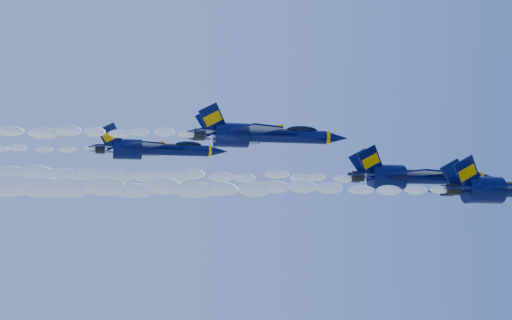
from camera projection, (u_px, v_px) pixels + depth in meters
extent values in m
ellipsoid|color=#060B36|center=(483.00, 190.00, 67.33)|extent=(1.50, 2.59, 6.13)
cube|color=#060B36|center=(479.00, 193.00, 71.40)|extent=(5.14, 6.09, 0.17)
cube|color=#FFA900|center=(492.00, 192.00, 71.68)|extent=(2.31, 4.80, 0.10)
cube|color=#060B36|center=(467.00, 173.00, 66.12)|extent=(3.12, 0.99, 3.36)
cube|color=#060B36|center=(457.00, 175.00, 68.07)|extent=(3.12, 0.99, 3.36)
cylinder|color=black|center=(453.00, 190.00, 66.06)|extent=(1.15, 1.05, 1.05)
cylinder|color=black|center=(447.00, 191.00, 67.27)|extent=(1.15, 1.05, 1.05)
ellipsoid|color=white|center=(200.00, 189.00, 61.99)|extent=(46.16, 2.00, 1.80)
cylinder|color=#060B36|center=(441.00, 178.00, 75.86)|extent=(8.73, 1.46, 1.46)
ellipsoid|color=#060B36|center=(387.00, 177.00, 74.65)|extent=(1.51, 2.62, 6.21)
cone|color=#060B36|center=(489.00, 179.00, 76.97)|extent=(2.52, 1.46, 1.46)
cylinder|color=#FFA900|center=(479.00, 179.00, 76.74)|extent=(0.34, 1.51, 1.51)
ellipsoid|color=black|center=(455.00, 171.00, 76.28)|extent=(3.49, 1.14, 0.96)
cube|color=#FFA900|center=(455.00, 174.00, 76.24)|extent=(4.07, 0.97, 0.17)
cube|color=#060B36|center=(418.00, 173.00, 71.23)|extent=(5.20, 6.17, 0.17)
cube|color=#060B36|center=(388.00, 180.00, 78.78)|extent=(5.20, 6.17, 0.17)
cube|color=#FFA900|center=(430.00, 172.00, 71.51)|extent=(2.34, 4.86, 0.10)
cube|color=#FFA900|center=(400.00, 180.00, 79.06)|extent=(2.34, 4.86, 0.10)
cube|color=#060B36|center=(371.00, 161.00, 73.43)|extent=(3.16, 1.00, 3.40)
cube|color=#060B36|center=(364.00, 163.00, 75.41)|extent=(3.16, 1.00, 3.40)
cylinder|color=black|center=(358.00, 176.00, 73.37)|extent=(1.16, 1.07, 1.07)
cylinder|color=black|center=(354.00, 177.00, 74.59)|extent=(1.16, 1.07, 1.07)
cube|color=#FFA900|center=(415.00, 170.00, 75.38)|extent=(10.67, 0.34, 0.08)
ellipsoid|color=white|center=(126.00, 175.00, 69.31)|extent=(46.16, 2.03, 1.82)
cylinder|color=#060B36|center=(287.00, 136.00, 79.37)|extent=(9.04, 1.51, 1.51)
ellipsoid|color=#060B36|center=(231.00, 135.00, 78.12)|extent=(1.57, 2.71, 6.43)
cone|color=#060B36|center=(337.00, 138.00, 80.52)|extent=(2.61, 1.51, 1.51)
cylinder|color=#FFA900|center=(327.00, 138.00, 80.28)|extent=(0.35, 1.57, 1.57)
ellipsoid|color=black|center=(302.00, 130.00, 79.80)|extent=(3.62, 1.18, 0.99)
cube|color=#FFA900|center=(302.00, 133.00, 79.76)|extent=(4.22, 1.00, 0.18)
cube|color=#060B36|center=(254.00, 129.00, 74.57)|extent=(5.38, 6.38, 0.18)
cube|color=#060B36|center=(241.00, 141.00, 82.39)|extent=(5.38, 6.38, 0.18)
cube|color=#FFA900|center=(267.00, 129.00, 74.86)|extent=(2.42, 5.03, 0.10)
cube|color=#FFA900|center=(253.00, 140.00, 82.68)|extent=(2.42, 5.03, 0.10)
cube|color=#060B36|center=(213.00, 119.00, 76.85)|extent=(3.27, 1.03, 3.52)
cube|color=#060B36|center=(210.00, 122.00, 78.90)|extent=(3.27, 1.03, 3.52)
cylinder|color=black|center=(200.00, 134.00, 76.78)|extent=(1.21, 1.10, 1.10)
cylinder|color=black|center=(198.00, 135.00, 78.05)|extent=(1.21, 1.10, 1.10)
cube|color=#FFA900|center=(261.00, 129.00, 78.87)|extent=(11.05, 0.35, 0.08)
cylinder|color=#060B36|center=(175.00, 150.00, 86.60)|extent=(8.22, 1.37, 1.37)
ellipsoid|color=#060B36|center=(127.00, 149.00, 85.46)|extent=(1.42, 2.47, 5.84)
cone|color=#060B36|center=(218.00, 151.00, 87.64)|extent=(2.37, 1.37, 1.37)
cylinder|color=#FFA900|center=(210.00, 151.00, 87.43)|extent=(0.32, 1.42, 1.42)
ellipsoid|color=black|center=(188.00, 145.00, 86.99)|extent=(3.29, 1.07, 0.90)
cube|color=#FFA900|center=(188.00, 147.00, 86.96)|extent=(3.83, 0.91, 0.16)
cube|color=#060B36|center=(143.00, 145.00, 82.24)|extent=(4.89, 5.80, 0.16)
cube|color=#060B36|center=(140.00, 153.00, 89.34)|extent=(4.89, 5.80, 0.16)
cube|color=#FFA900|center=(154.00, 144.00, 82.50)|extent=(2.20, 4.57, 0.09)
cube|color=#FFA900|center=(150.00, 153.00, 89.61)|extent=(2.20, 4.57, 0.09)
cube|color=#060B36|center=(111.00, 136.00, 84.31)|extent=(2.97, 0.94, 3.20)
cube|color=#060B36|center=(111.00, 138.00, 86.17)|extent=(2.97, 0.94, 3.20)
cylinder|color=black|center=(100.00, 148.00, 84.25)|extent=(1.10, 1.00, 1.00)
cylinder|color=black|center=(100.00, 150.00, 85.40)|extent=(1.10, 1.00, 1.00)
cube|color=#FFA900|center=(153.00, 144.00, 86.15)|extent=(10.04, 0.32, 0.07)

